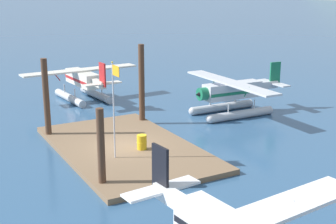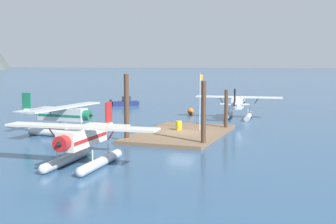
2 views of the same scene
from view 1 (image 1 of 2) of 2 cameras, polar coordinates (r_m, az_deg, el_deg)
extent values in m
plane|color=#2D5175|center=(28.49, -5.27, -4.71)|extent=(1200.00, 1200.00, 0.00)
cube|color=brown|center=(28.44, -5.27, -4.43)|extent=(12.91, 7.52, 0.30)
cylinder|color=#4C3323|center=(30.89, -14.76, 1.54)|extent=(0.40, 0.40, 5.29)
cylinder|color=#4C3323|center=(22.75, -8.24, -4.53)|extent=(0.38, 0.38, 4.08)
cylinder|color=#4C3323|center=(33.13, -3.27, 3.36)|extent=(0.42, 0.42, 5.80)
cylinder|color=silver|center=(25.70, -6.70, 0.05)|extent=(0.08, 0.08, 5.39)
cube|color=orange|center=(24.79, -6.46, 5.06)|extent=(0.90, 0.03, 0.56)
sphere|color=gold|center=(25.13, -6.89, 6.11)|extent=(0.10, 0.10, 0.10)
cylinder|color=gold|center=(27.57, -3.24, -3.73)|extent=(0.58, 0.58, 0.88)
torus|color=gold|center=(27.57, -3.24, -3.73)|extent=(0.62, 0.62, 0.04)
cube|color=white|center=(14.80, 8.94, -13.40)|extent=(2.40, 10.49, 0.14)
cylinder|color=black|center=(16.40, 14.61, -12.06)|extent=(0.14, 0.63, 0.84)
cube|color=white|center=(17.48, 0.72, -10.61)|extent=(2.23, 0.65, 0.56)
cube|color=black|center=(17.82, -0.97, -7.12)|extent=(1.01, 0.22, 1.90)
cube|color=white|center=(18.04, -0.78, -9.42)|extent=(1.11, 3.26, 0.10)
cylinder|color=#B7BABF|center=(35.49, 9.01, -0.29)|extent=(0.78, 5.61, 0.64)
sphere|color=#B7BABF|center=(33.94, 5.21, -0.87)|extent=(0.64, 0.64, 0.64)
cylinder|color=#B7BABF|center=(37.45, 6.74, 0.61)|extent=(0.78, 5.61, 0.64)
sphere|color=#B7BABF|center=(35.98, 3.05, 0.09)|extent=(0.64, 0.64, 0.64)
cylinder|color=#B7BABF|center=(34.63, 7.46, 0.54)|extent=(0.10, 0.10, 0.70)
cylinder|color=#B7BABF|center=(36.04, 10.59, 0.98)|extent=(0.10, 0.10, 0.70)
cylinder|color=#B7BABF|center=(36.64, 5.22, 1.41)|extent=(0.10, 0.10, 0.70)
cylinder|color=#B7BABF|center=(37.97, 8.27, 1.80)|extent=(0.10, 0.10, 0.70)
cube|color=silver|center=(36.08, 7.94, 2.66)|extent=(1.36, 4.83, 1.20)
cube|color=#196B47|center=(36.10, 7.93, 2.51)|extent=(1.38, 4.73, 0.24)
cube|color=#283347|center=(35.41, 6.53, 3.02)|extent=(1.08, 1.13, 0.56)
cube|color=silver|center=(35.77, 7.58, 3.66)|extent=(10.43, 1.67, 0.14)
cylinder|color=#196B47|center=(34.11, 9.69, 2.44)|extent=(0.62, 0.10, 0.84)
cylinder|color=#196B47|center=(37.62, 5.64, 3.76)|extent=(0.62, 0.10, 0.84)
cylinder|color=#196B47|center=(34.61, 4.29, 2.23)|extent=(0.98, 0.62, 0.96)
cone|color=black|center=(34.38, 3.65, 2.16)|extent=(0.37, 0.36, 0.36)
cube|color=silver|center=(38.02, 11.94, 3.27)|extent=(0.50, 2.21, 0.56)
cube|color=#196B47|center=(38.43, 13.05, 4.62)|extent=(0.15, 1.00, 1.90)
cube|color=silver|center=(38.50, 12.87, 3.51)|extent=(3.22, 0.88, 0.10)
cylinder|color=#B7BABF|center=(41.15, -12.00, 1.70)|extent=(5.63, 1.03, 0.64)
sphere|color=#B7BABF|center=(43.71, -13.35, 2.40)|extent=(0.64, 0.64, 0.64)
cylinder|color=#B7BABF|center=(42.08, -8.83, 2.15)|extent=(5.63, 1.03, 0.64)
sphere|color=#B7BABF|center=(44.59, -10.34, 2.81)|extent=(0.64, 0.64, 0.64)
cylinder|color=#B7BABF|center=(42.10, -12.65, 2.90)|extent=(0.10, 0.10, 0.70)
cylinder|color=#B7BABF|center=(39.91, -11.42, 2.31)|extent=(0.10, 0.10, 0.70)
cylinder|color=#B7BABF|center=(43.01, -9.54, 3.31)|extent=(0.10, 0.10, 0.70)
cylinder|color=#B7BABF|center=(40.87, -8.17, 2.75)|extent=(0.10, 0.10, 0.70)
cube|color=silver|center=(41.27, -10.51, 4.12)|extent=(4.87, 1.57, 1.20)
cube|color=#B21E1E|center=(41.28, -10.50, 3.98)|extent=(4.78, 1.58, 0.24)
cube|color=#283347|center=(42.19, -11.10, 4.78)|extent=(1.17, 1.13, 0.56)
cube|color=silver|center=(41.42, -10.71, 5.09)|extent=(2.12, 10.47, 0.14)
cylinder|color=#B21E1E|center=(40.70, -13.55, 4.28)|extent=(0.12, 0.63, 0.84)
cylinder|color=#B21E1E|center=(42.35, -7.94, 4.97)|extent=(0.12, 0.63, 0.84)
cylinder|color=#B21E1E|center=(43.73, -11.89, 4.66)|extent=(0.67, 1.00, 0.96)
cone|color=black|center=(44.14, -12.11, 4.74)|extent=(0.37, 0.38, 0.36)
cube|color=silver|center=(38.32, -8.61, 3.52)|extent=(2.23, 0.59, 0.56)
cube|color=#B21E1E|center=(37.36, -8.08, 4.57)|extent=(1.01, 0.19, 1.90)
cube|color=silver|center=(37.59, -8.10, 3.47)|extent=(1.02, 3.25, 0.10)
camera|label=2|loc=(63.19, -31.66, 10.25)|focal=46.96mm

